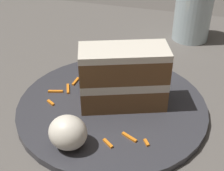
{
  "coord_description": "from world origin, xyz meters",
  "views": [
    {
      "loc": [
        0.12,
        -0.36,
        0.33
      ],
      "look_at": [
        0.01,
        0.01,
        0.07
      ],
      "focal_mm": 50.0,
      "sensor_mm": 36.0,
      "label": 1
    }
  ],
  "objects_px": {
    "plate": "(112,106)",
    "drinking_glass": "(192,17)",
    "cake_slice": "(123,77)",
    "orange_garnish": "(101,68)",
    "cream_dollop": "(68,133)"
  },
  "relations": [
    {
      "from": "plate",
      "to": "drinking_glass",
      "type": "bearing_deg",
      "value": 72.83
    },
    {
      "from": "cream_dollop",
      "to": "drinking_glass",
      "type": "xyz_separation_m",
      "value": [
        0.12,
        0.4,
        0.02
      ]
    },
    {
      "from": "plate",
      "to": "drinking_glass",
      "type": "xyz_separation_m",
      "value": [
        0.09,
        0.3,
        0.05
      ]
    },
    {
      "from": "plate",
      "to": "cake_slice",
      "type": "distance_m",
      "value": 0.06
    },
    {
      "from": "cream_dollop",
      "to": "orange_garnish",
      "type": "height_order",
      "value": "cream_dollop"
    },
    {
      "from": "plate",
      "to": "cake_slice",
      "type": "bearing_deg",
      "value": 18.45
    },
    {
      "from": "orange_garnish",
      "to": "drinking_glass",
      "type": "relative_size",
      "value": 0.5
    },
    {
      "from": "cream_dollop",
      "to": "orange_garnish",
      "type": "xyz_separation_m",
      "value": [
        -0.02,
        0.2,
        -0.02
      ]
    },
    {
      "from": "plate",
      "to": "orange_garnish",
      "type": "bearing_deg",
      "value": 117.63
    },
    {
      "from": "orange_garnish",
      "to": "drinking_glass",
      "type": "distance_m",
      "value": 0.25
    },
    {
      "from": "cream_dollop",
      "to": "drinking_glass",
      "type": "relative_size",
      "value": 0.42
    },
    {
      "from": "orange_garnish",
      "to": "cream_dollop",
      "type": "bearing_deg",
      "value": -83.51
    },
    {
      "from": "orange_garnish",
      "to": "drinking_glass",
      "type": "xyz_separation_m",
      "value": [
        0.14,
        0.2,
        0.04
      ]
    },
    {
      "from": "orange_garnish",
      "to": "drinking_glass",
      "type": "bearing_deg",
      "value": 55.27
    },
    {
      "from": "cake_slice",
      "to": "orange_garnish",
      "type": "distance_m",
      "value": 0.12
    }
  ]
}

